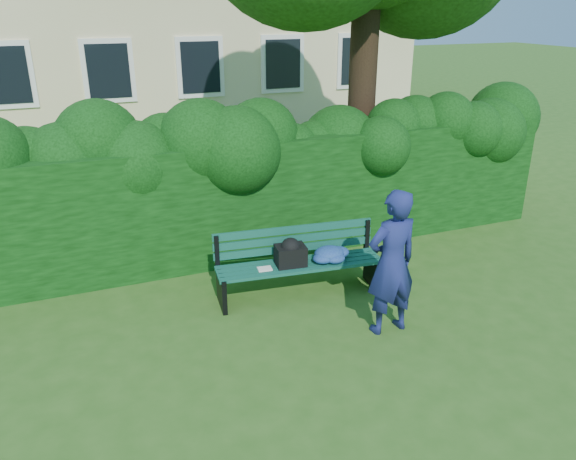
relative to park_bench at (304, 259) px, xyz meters
name	(u,v)px	position (x,y,z in m)	size (l,w,h in m)	color
ground	(306,318)	(-0.22, -0.60, -0.51)	(80.00, 80.00, 0.00)	#2D581A
hedge	(249,196)	(-0.22, 1.60, 0.39)	(10.00, 1.00, 1.80)	black
park_bench	(304,259)	(0.00, 0.00, 0.00)	(2.23, 0.79, 0.89)	#0D4237
man_reading	(392,263)	(0.57, -1.20, 0.37)	(0.64, 0.42, 1.76)	navy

